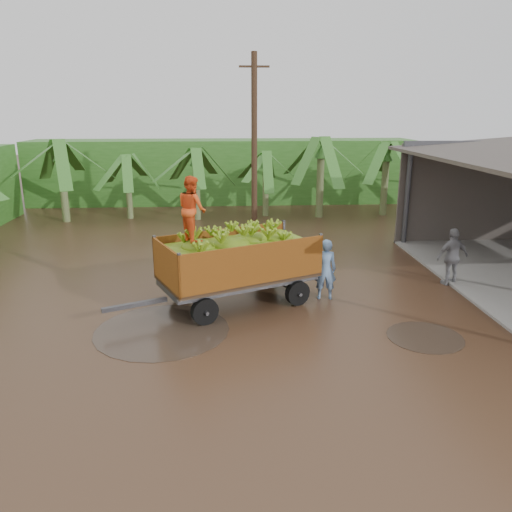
{
  "coord_description": "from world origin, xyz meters",
  "views": [
    {
      "loc": [
        -1.95,
        -13.52,
        5.25
      ],
      "look_at": [
        -1.08,
        0.14,
        1.24
      ],
      "focal_mm": 35.0,
      "sensor_mm": 36.0,
      "label": 1
    }
  ],
  "objects": [
    {
      "name": "banana_plants",
      "position": [
        -5.09,
        6.67,
        1.85
      ],
      "size": [
        25.04,
        20.47,
        4.04
      ],
      "color": "#2D661E",
      "rests_on": "ground"
    },
    {
      "name": "utility_pole",
      "position": [
        -0.7,
        7.13,
        3.77
      ],
      "size": [
        1.2,
        0.24,
        7.43
      ],
      "color": "#47301E",
      "rests_on": "ground"
    },
    {
      "name": "hedge_north",
      "position": [
        -2.0,
        16.0,
        1.8
      ],
      "size": [
        22.0,
        3.0,
        3.6
      ],
      "primitive_type": "cube",
      "color": "#2D661E",
      "rests_on": "ground"
    },
    {
      "name": "banana_trailer",
      "position": [
        -1.64,
        -0.37,
        1.3
      ],
      "size": [
        5.78,
        3.6,
        3.65
      ],
      "rotation": [
        0.0,
        0.0,
        0.43
      ],
      "color": "#AD6118",
      "rests_on": "ground"
    },
    {
      "name": "man_grey",
      "position": [
        5.05,
        0.81,
        0.9
      ],
      "size": [
        1.12,
        0.64,
        1.8
      ],
      "primitive_type": "imported",
      "rotation": [
        0.0,
        0.0,
        3.34
      ],
      "color": "gray",
      "rests_on": "ground"
    },
    {
      "name": "man_blue",
      "position": [
        0.88,
        -0.14,
        0.89
      ],
      "size": [
        0.68,
        0.48,
        1.77
      ],
      "primitive_type": "imported",
      "rotation": [
        0.0,
        0.0,
        3.05
      ],
      "color": "#6E95C9",
      "rests_on": "ground"
    },
    {
      "name": "ground",
      "position": [
        0.0,
        0.0,
        0.0
      ],
      "size": [
        100.0,
        100.0,
        0.0
      ],
      "primitive_type": "plane",
      "color": "black",
      "rests_on": "ground"
    }
  ]
}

